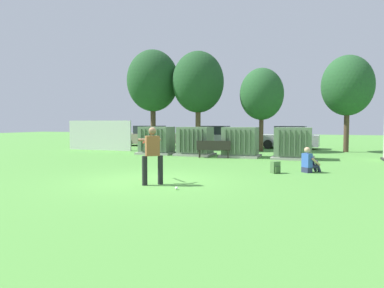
# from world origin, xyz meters

# --- Properties ---
(ground_plane) EXTENTS (96.00, 96.00, 0.00)m
(ground_plane) POSITION_xyz_m (0.00, 0.00, 0.00)
(ground_plane) COLOR #51933D
(fence_panel) EXTENTS (4.80, 0.12, 2.00)m
(fence_panel) POSITION_xyz_m (-9.04, 10.50, 1.00)
(fence_panel) COLOR silver
(fence_panel) RESTS_ON ground
(transformer_west) EXTENTS (2.10, 1.70, 1.62)m
(transformer_west) POSITION_xyz_m (-4.10, 9.08, 0.79)
(transformer_west) COLOR #9E9B93
(transformer_west) RESTS_ON ground
(transformer_mid_west) EXTENTS (2.10, 1.70, 1.62)m
(transformer_mid_west) POSITION_xyz_m (-1.64, 8.98, 0.79)
(transformer_mid_west) COLOR #9E9B93
(transformer_mid_west) RESTS_ON ground
(transformer_mid_east) EXTENTS (2.10, 1.70, 1.62)m
(transformer_mid_east) POSITION_xyz_m (0.97, 8.92, 0.79)
(transformer_mid_east) COLOR #9E9B93
(transformer_mid_east) RESTS_ON ground
(transformer_east) EXTENTS (2.10, 1.70, 1.62)m
(transformer_east) POSITION_xyz_m (3.75, 8.79, 0.79)
(transformer_east) COLOR #9E9B93
(transformer_east) RESTS_ON ground
(park_bench) EXTENTS (1.84, 0.73, 0.92)m
(park_bench) POSITION_xyz_m (-0.24, 7.92, 0.54)
(park_bench) COLOR #2D2823
(park_bench) RESTS_ON ground
(batter) EXTENTS (1.20, 1.42, 1.74)m
(batter) POSITION_xyz_m (0.28, -0.51, 0.98)
(batter) COLOR black
(batter) RESTS_ON ground
(sports_ball) EXTENTS (0.09, 0.09, 0.09)m
(sports_ball) POSITION_xyz_m (1.29, -1.06, 0.04)
(sports_ball) COLOR white
(sports_ball) RESTS_ON ground
(seated_spectator) EXTENTS (0.74, 0.74, 0.96)m
(seated_spectator) POSITION_xyz_m (4.67, 3.87, 0.38)
(seated_spectator) COLOR #282D4C
(seated_spectator) RESTS_ON ground
(backpack) EXTENTS (0.38, 0.38, 0.44)m
(backpack) POSITION_xyz_m (3.52, 3.20, 0.21)
(backpack) COLOR #4C723F
(backpack) RESTS_ON ground
(tree_left) EXTENTS (3.69, 3.69, 7.05)m
(tree_left) POSITION_xyz_m (-6.30, 13.16, 4.84)
(tree_left) COLOR #4C3828
(tree_left) RESTS_ON ground
(tree_center_left) EXTENTS (3.52, 3.52, 6.73)m
(tree_center_left) POSITION_xyz_m (-2.87, 13.14, 4.61)
(tree_center_left) COLOR brown
(tree_center_left) RESTS_ON ground
(tree_center_right) EXTENTS (2.82, 2.82, 5.39)m
(tree_center_right) POSITION_xyz_m (1.44, 13.24, 3.70)
(tree_center_right) COLOR #4C3828
(tree_center_right) RESTS_ON ground
(tree_right) EXTENTS (3.19, 3.19, 6.09)m
(tree_right) POSITION_xyz_m (6.62, 14.43, 4.18)
(tree_right) COLOR #4C3828
(tree_right) RESTS_ON ground
(parked_car_leftmost) EXTENTS (4.35, 2.24, 1.62)m
(parked_car_leftmost) POSITION_xyz_m (-7.86, 15.51, 0.75)
(parked_car_leftmost) COLOR gray
(parked_car_leftmost) RESTS_ON ground
(parked_car_left_of_center) EXTENTS (4.32, 2.17, 1.62)m
(parked_car_left_of_center) POSITION_xyz_m (-2.64, 15.86, 0.75)
(parked_car_left_of_center) COLOR #B2B2B7
(parked_car_left_of_center) RESTS_ON ground
(parked_car_right_of_center) EXTENTS (4.28, 2.08, 1.62)m
(parked_car_right_of_center) POSITION_xyz_m (2.95, 16.35, 0.75)
(parked_car_right_of_center) COLOR #B2B2B7
(parked_car_right_of_center) RESTS_ON ground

